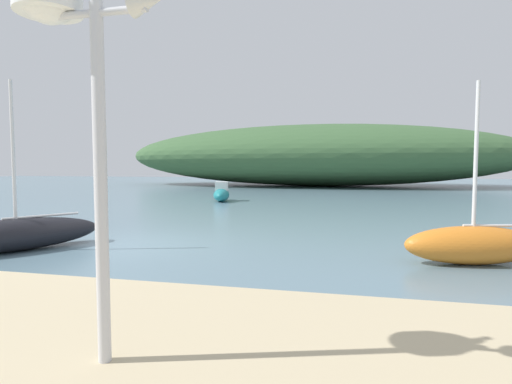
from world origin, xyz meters
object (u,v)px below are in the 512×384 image
at_px(mast_structure, 63,27).
at_px(motorboat_inner_mooring, 221,193).
at_px(sailboat_mid_channel, 16,234).
at_px(sailboat_near_shore, 473,244).

height_order(mast_structure, motorboat_inner_mooring, mast_structure).
distance_m(mast_structure, sailboat_mid_channel, 7.65).
bearing_deg(motorboat_inner_mooring, mast_structure, -76.61).
bearing_deg(mast_structure, sailboat_mid_channel, 137.23).
distance_m(sailboat_mid_channel, motorboat_inner_mooring, 14.07).
bearing_deg(sailboat_mid_channel, mast_structure, -42.77).
relative_size(sailboat_mid_channel, sailboat_near_shore, 1.08).
height_order(sailboat_mid_channel, motorboat_inner_mooring, sailboat_mid_channel).
bearing_deg(sailboat_near_shore, motorboat_inner_mooring, 126.28).
distance_m(mast_structure, motorboat_inner_mooring, 19.59).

